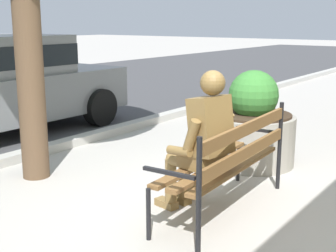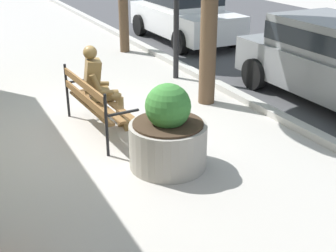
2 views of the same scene
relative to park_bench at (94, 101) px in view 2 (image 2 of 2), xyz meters
The scene contains 7 objects.
ground_plane 0.56m from the park_bench, 123.41° to the left, with size 80.00×80.00×0.00m, color #ADA8A0.
curb_stone 3.05m from the park_bench, 91.40° to the left, with size 60.00×0.20×0.12m, color #B2AFA8.
park_bench is the anchor object (origin of this frame).
bronze_statue_seated 0.31m from the park_bench, 133.79° to the left, with size 0.74×0.79×1.37m.
concrete_planter 1.64m from the park_bench, 18.81° to the left, with size 1.07×1.07×1.19m.
parked_car_white 6.92m from the park_bench, 139.62° to the left, with size 4.10×1.93×1.56m.
parked_car_grey 4.54m from the park_bench, 81.88° to the left, with size 4.10×1.93×1.56m.
Camera 2 is at (6.60, -2.10, 3.01)m, focal length 48.32 mm.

